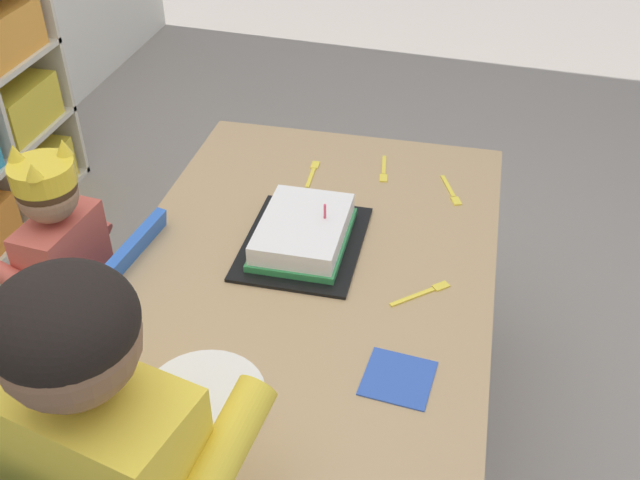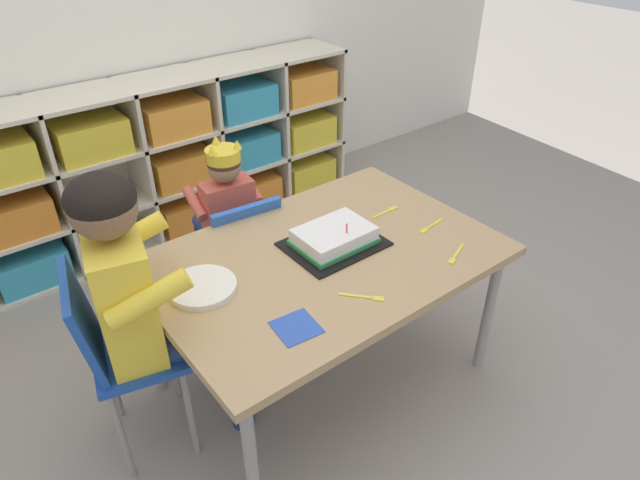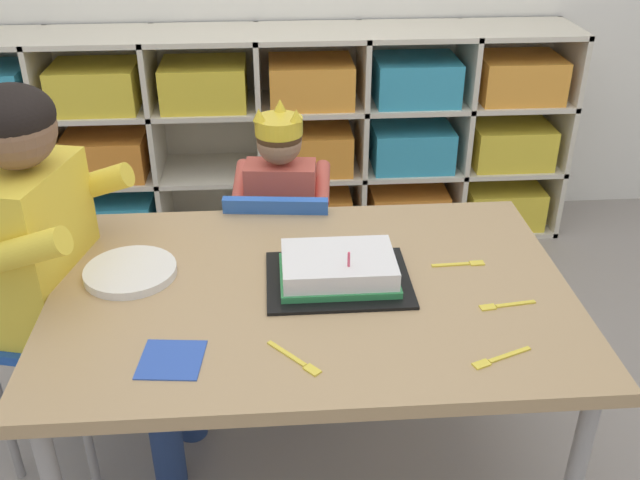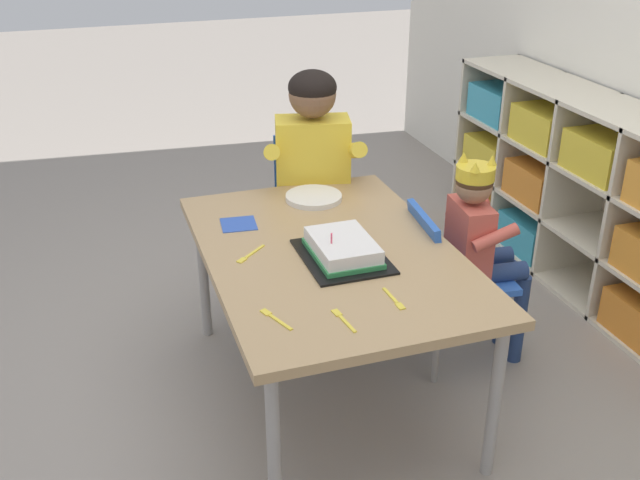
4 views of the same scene
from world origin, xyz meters
name	(u,v)px [view 3 (image 3 of 4)]	position (x,y,z in m)	size (l,w,h in m)	color
ground	(313,470)	(0.00, 0.00, 0.00)	(16.00, 16.00, 0.00)	gray
storage_cubby_shelf	(264,141)	(-0.11, 1.39, 0.41)	(2.53, 0.34, 0.86)	beige
activity_table	(311,304)	(0.00, 0.00, 0.55)	(1.21, 0.82, 0.60)	tan
classroom_chair_blue	(281,256)	(-0.06, 0.50, 0.39)	(0.35, 0.39, 0.65)	blue
child_with_crown	(282,199)	(-0.05, 0.61, 0.53)	(0.31, 0.31, 0.85)	#D15647
classroom_chair_adult_side	(35,310)	(-0.70, 0.16, 0.45)	(0.37, 0.40, 0.74)	#1E4CA8
adult_helper_seated	(63,248)	(-0.59, 0.14, 0.65)	(0.47, 0.45, 1.05)	yellow
birthday_cake_on_tray	(338,271)	(0.06, 0.02, 0.63)	(0.34, 0.26, 0.10)	black
paper_plate_stack	(130,272)	(-0.43, 0.08, 0.61)	(0.22, 0.22, 0.02)	white
paper_napkin_square	(171,360)	(-0.30, -0.25, 0.60)	(0.13, 0.13, 0.00)	#3356B7
fork_at_table_front_edge	(504,305)	(0.42, -0.11, 0.60)	(0.13, 0.03, 0.00)	yellow
fork_beside_plate_stack	(462,264)	(0.37, 0.07, 0.60)	(0.13, 0.02, 0.00)	yellow
fork_by_napkin	(498,359)	(0.36, -0.29, 0.60)	(0.13, 0.06, 0.00)	yellow
fork_near_child_seat	(296,360)	(-0.05, -0.26, 0.60)	(0.11, 0.12, 0.00)	yellow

